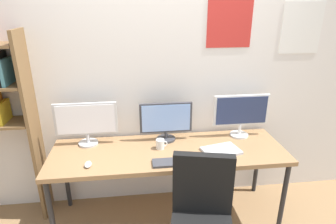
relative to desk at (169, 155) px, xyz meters
The scene contains 9 objects.
wall_back 0.74m from the desk, 89.66° to the left, with size 4.51×0.11×2.60m.
desk is the anchor object (origin of this frame).
monitor_left 0.81m from the desk, 163.89° to the left, with size 0.56×0.18×0.41m.
monitor_center 0.33m from the desk, 90.00° to the left, with size 0.50×0.18×0.38m.
monitor_right 0.82m from the desk, 16.11° to the left, with size 0.55×0.18×0.42m.
keyboard_main 0.24m from the desk, 90.00° to the right, with size 0.33×0.13×0.02m, color #38383D.
computer_mouse 0.71m from the desk, 164.72° to the right, with size 0.06×0.10×0.03m, color silver.
laptop_closed 0.47m from the desk, 11.15° to the right, with size 0.32×0.22×0.02m, color silver.
coffee_mug 0.13m from the desk, 150.96° to the left, with size 0.11×0.08×0.09m.
Camera 1 is at (-0.28, -1.66, 1.99)m, focal length 30.52 mm.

